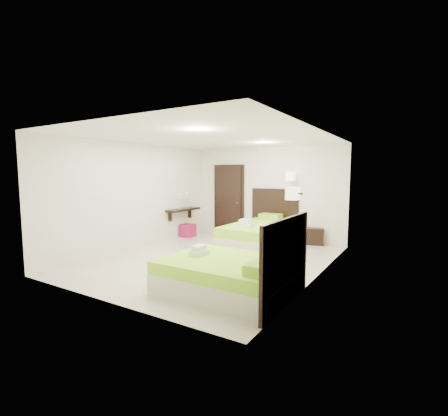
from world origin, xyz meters
The scene contains 7 objects.
floor centered at (0.00, 0.00, 0.00)m, with size 5.50×5.50×0.00m, color beige.
bed_single centered at (0.29, 1.69, 0.34)m, with size 1.38×2.30×1.89m.
bed_double centered at (1.34, -1.49, 0.30)m, with size 1.99×1.69×1.64m.
nightstand centered at (1.42, 2.70, 0.22)m, with size 0.49×0.44×0.44m, color black.
ottoman centered at (-2.04, 1.75, 0.19)m, with size 0.37×0.37×0.37m, color maroon.
door centered at (-1.20, 2.70, 1.05)m, with size 1.02×0.15×2.14m.
console_shelf centered at (-2.08, 1.60, 0.82)m, with size 0.35×1.20×0.78m.
Camera 1 is at (3.79, -5.73, 1.84)m, focal length 26.00 mm.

